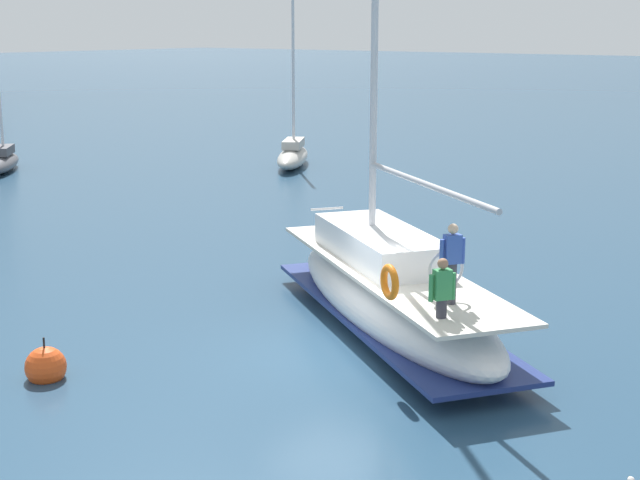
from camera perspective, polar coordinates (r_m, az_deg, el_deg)
The scene contains 5 objects.
ground_plane at distance 19.02m, azimuth 0.93°, elevation -7.17°, with size 400.00×400.00×0.00m, color navy.
main_sailboat at distance 20.27m, azimuth 4.44°, elevation -3.19°, with size 7.38×9.29×13.23m.
moored_cutter_left at distance 45.12m, azimuth -19.40°, elevation 4.76°, with size 4.17×4.14×6.75m.
moored_cutter_right at distance 44.08m, azimuth -1.73°, elevation 5.42°, with size 5.44×4.05×8.21m.
mooring_buoy at distance 18.43m, azimuth -16.94°, elevation -7.67°, with size 0.80×0.80×1.00m.
Camera 1 is at (-14.36, -10.54, 6.66)m, focal length 50.66 mm.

